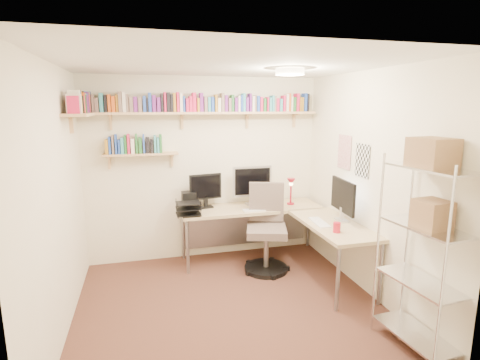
% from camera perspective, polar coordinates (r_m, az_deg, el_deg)
% --- Properties ---
extents(ground, '(3.20, 3.20, 0.00)m').
position_cam_1_polar(ground, '(4.24, -1.49, -18.67)').
color(ground, '#47271E').
rests_on(ground, ground).
extents(room_shell, '(3.24, 3.04, 2.52)m').
position_cam_1_polar(room_shell, '(3.72, -1.55, 2.50)').
color(room_shell, beige).
rests_on(room_shell, ground).
extents(wall_shelves, '(3.12, 1.09, 0.80)m').
position_cam_1_polar(wall_shelves, '(4.89, -10.12, 10.14)').
color(wall_shelves, tan).
rests_on(wall_shelves, ground).
extents(corner_desk, '(2.07, 1.90, 1.30)m').
position_cam_1_polar(corner_desk, '(4.95, 3.28, -4.90)').
color(corner_desk, tan).
rests_on(corner_desk, ground).
extents(office_chair, '(0.62, 0.63, 1.13)m').
position_cam_1_polar(office_chair, '(4.92, 4.03, -8.23)').
color(office_chair, black).
rests_on(office_chair, ground).
extents(wire_rack, '(0.42, 0.77, 1.86)m').
position_cam_1_polar(wire_rack, '(3.45, 26.82, -3.77)').
color(wire_rack, silver).
rests_on(wire_rack, ground).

